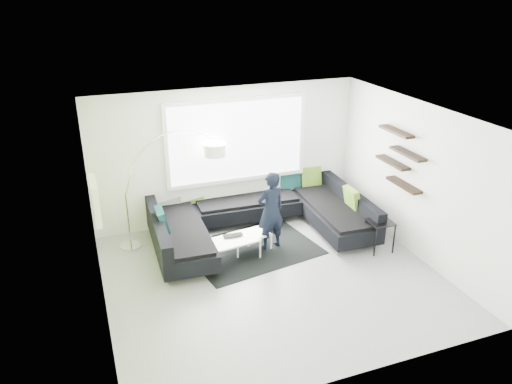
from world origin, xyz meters
The scene contains 9 objects.
ground centered at (0.00, 0.00, 0.00)m, with size 5.50×5.50×0.00m, color gray.
room_shell centered at (0.04, 0.21, 1.81)m, with size 5.54×5.04×2.82m.
sectional_sofa centered at (0.30, 1.46, 0.39)m, with size 4.21×2.70×0.89m.
rug centered at (0.00, 1.01, 0.01)m, with size 2.33×1.70×0.01m, color black.
coffee_table centered at (-0.24, 0.94, 0.19)m, with size 1.17×0.68×0.38m, color white.
arc_lamp centered at (-2.14, 1.91, 1.09)m, with size 2.00×0.52×2.17m, color white, non-canonical shape.
side_table centered at (2.21, 0.18, 0.30)m, with size 0.43×0.43×0.59m, color black.
person centered at (0.35, 0.97, 0.76)m, with size 0.61×0.46×1.53m, color black.
laptop centered at (-0.40, 0.91, 0.40)m, with size 0.37×0.25×0.03m, color black.
Camera 1 is at (-2.81, -6.72, 4.69)m, focal length 35.00 mm.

